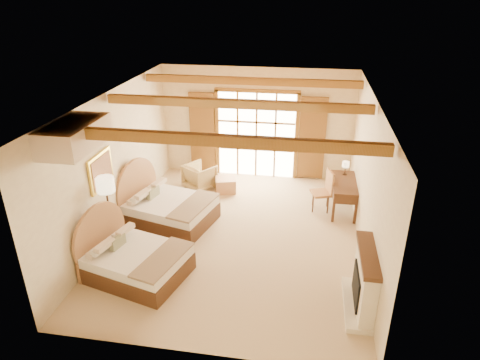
% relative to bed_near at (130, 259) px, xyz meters
% --- Properties ---
extents(floor, '(7.00, 7.00, 0.00)m').
position_rel_bed_near_xyz_m(floor, '(1.80, 1.77, -0.37)').
color(floor, tan).
rests_on(floor, ground).
extents(wall_back, '(5.50, 0.00, 5.50)m').
position_rel_bed_near_xyz_m(wall_back, '(1.80, 5.27, 1.23)').
color(wall_back, beige).
rests_on(wall_back, ground).
extents(wall_left, '(0.00, 7.00, 7.00)m').
position_rel_bed_near_xyz_m(wall_left, '(-0.95, 1.77, 1.23)').
color(wall_left, beige).
rests_on(wall_left, ground).
extents(wall_right, '(0.00, 7.00, 7.00)m').
position_rel_bed_near_xyz_m(wall_right, '(4.55, 1.77, 1.23)').
color(wall_right, beige).
rests_on(wall_right, ground).
extents(ceiling, '(7.00, 7.00, 0.00)m').
position_rel_bed_near_xyz_m(ceiling, '(1.80, 1.77, 2.83)').
color(ceiling, '#AC6F35').
rests_on(ceiling, ground).
extents(ceiling_beams, '(5.39, 4.60, 0.18)m').
position_rel_bed_near_xyz_m(ceiling_beams, '(1.80, 1.77, 2.71)').
color(ceiling_beams, '#915F27').
rests_on(ceiling_beams, ceiling).
extents(french_doors, '(3.95, 0.08, 2.60)m').
position_rel_bed_near_xyz_m(french_doors, '(1.80, 5.21, 0.88)').
color(french_doors, white).
rests_on(french_doors, ground).
extents(fireplace, '(0.46, 1.40, 1.16)m').
position_rel_bed_near_xyz_m(fireplace, '(4.40, -0.23, 0.15)').
color(fireplace, beige).
rests_on(fireplace, ground).
extents(painting, '(0.06, 0.95, 0.75)m').
position_rel_bed_near_xyz_m(painting, '(-0.90, 1.02, 1.38)').
color(painting, yellow).
rests_on(painting, wall_left).
extents(canopy_valance, '(0.70, 1.40, 0.45)m').
position_rel_bed_near_xyz_m(canopy_valance, '(-0.60, -0.23, 2.58)').
color(canopy_valance, beige).
rests_on(canopy_valance, ceiling).
extents(bed_near, '(2.17, 1.81, 1.21)m').
position_rel_bed_near_xyz_m(bed_near, '(0.00, 0.00, 0.00)').
color(bed_near, '#4D291C').
rests_on(bed_near, floor).
extents(bed_far, '(2.31, 1.92, 1.29)m').
position_rel_bed_near_xyz_m(bed_far, '(-0.01, 2.10, 0.03)').
color(bed_far, '#4D291C').
rests_on(bed_far, floor).
extents(nightstand, '(0.55, 0.55, 0.54)m').
position_rel_bed_near_xyz_m(nightstand, '(-0.64, 0.79, -0.10)').
color(nightstand, '#4D291C').
rests_on(nightstand, floor).
extents(floor_lamp, '(0.37, 0.37, 1.73)m').
position_rel_bed_near_xyz_m(floor_lamp, '(-0.70, 0.74, 1.11)').
color(floor_lamp, '#37241B').
rests_on(floor_lamp, floor).
extents(armchair, '(1.05, 1.05, 0.70)m').
position_rel_bed_near_xyz_m(armchair, '(0.36, 4.10, -0.02)').
color(armchair, tan).
rests_on(armchair, floor).
extents(ottoman, '(0.66, 0.66, 0.39)m').
position_rel_bed_near_xyz_m(ottoman, '(1.11, 3.99, -0.17)').
color(ottoman, '#B07848').
rests_on(ottoman, floor).
extents(desk, '(0.66, 1.46, 0.78)m').
position_rel_bed_near_xyz_m(desk, '(4.26, 3.43, 0.05)').
color(desk, '#4D291C').
rests_on(desk, floor).
extents(desk_chair, '(0.59, 0.58, 1.05)m').
position_rel_bed_near_xyz_m(desk_chair, '(3.72, 3.34, -0.04)').
color(desk_chair, '#A48049').
rests_on(desk_chair, floor).
extents(desk_lamp, '(0.18, 0.18, 0.35)m').
position_rel_bed_near_xyz_m(desk_lamp, '(4.28, 3.89, 0.68)').
color(desk_lamp, '#37241B').
rests_on(desk_lamp, desk).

